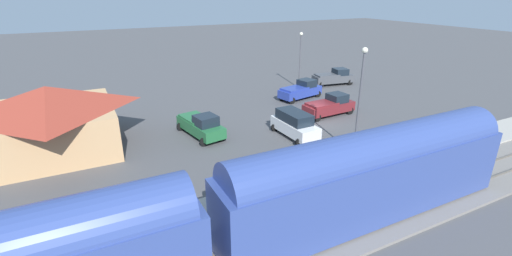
{
  "coord_description": "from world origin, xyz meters",
  "views": [
    {
      "loc": [
        -26.11,
        19.57,
        11.97
      ],
      "look_at": [
        -1.2,
        6.88,
        1.0
      ],
      "focal_mm": 24.82,
      "sensor_mm": 36.0,
      "label": 1
    }
  ],
  "objects_px": {
    "suv_white": "(295,124)",
    "pickup_charcoal": "(334,77)",
    "pickup_blue": "(301,90)",
    "pickup_maroon": "(330,106)",
    "pedestrian_on_platform": "(372,152)",
    "light_pole_lot_center": "(300,53)",
    "pedestrian_waiting_far": "(477,129)",
    "pickup_green": "(201,125)",
    "light_pole_near_platform": "(361,90)",
    "station_building": "(51,118)"
  },
  "relations": [
    {
      "from": "pickup_charcoal",
      "to": "light_pole_near_platform",
      "type": "height_order",
      "value": "light_pole_near_platform"
    },
    {
      "from": "station_building",
      "to": "light_pole_near_platform",
      "type": "height_order",
      "value": "light_pole_near_platform"
    },
    {
      "from": "light_pole_near_platform",
      "to": "light_pole_lot_center",
      "type": "bearing_deg",
      "value": -21.02
    },
    {
      "from": "pickup_blue",
      "to": "light_pole_near_platform",
      "type": "xyz_separation_m",
      "value": [
        -14.37,
        4.61,
        4.1
      ]
    },
    {
      "from": "pickup_maroon",
      "to": "light_pole_near_platform",
      "type": "height_order",
      "value": "light_pole_near_platform"
    },
    {
      "from": "pedestrian_on_platform",
      "to": "pickup_green",
      "type": "distance_m",
      "value": 14.29
    },
    {
      "from": "pickup_green",
      "to": "light_pole_near_platform",
      "type": "relative_size",
      "value": 0.69
    },
    {
      "from": "pedestrian_on_platform",
      "to": "pickup_maroon",
      "type": "relative_size",
      "value": 0.31
    },
    {
      "from": "pickup_blue",
      "to": "light_pole_near_platform",
      "type": "distance_m",
      "value": 15.64
    },
    {
      "from": "pedestrian_waiting_far",
      "to": "pickup_charcoal",
      "type": "height_order",
      "value": "pickup_charcoal"
    },
    {
      "from": "pickup_charcoal",
      "to": "suv_white",
      "type": "height_order",
      "value": "suv_white"
    },
    {
      "from": "pedestrian_on_platform",
      "to": "pickup_charcoal",
      "type": "distance_m",
      "value": 23.99
    },
    {
      "from": "pedestrian_waiting_far",
      "to": "station_building",
      "type": "bearing_deg",
      "value": 65.31
    },
    {
      "from": "pickup_charcoal",
      "to": "pickup_blue",
      "type": "bearing_deg",
      "value": 114.52
    },
    {
      "from": "pickup_maroon",
      "to": "light_pole_near_platform",
      "type": "bearing_deg",
      "value": 154.28
    },
    {
      "from": "pickup_maroon",
      "to": "station_building",
      "type": "bearing_deg",
      "value": 82.78
    },
    {
      "from": "pedestrian_waiting_far",
      "to": "pickup_green",
      "type": "height_order",
      "value": "pickup_green"
    },
    {
      "from": "light_pole_lot_center",
      "to": "light_pole_near_platform",
      "type": "bearing_deg",
      "value": 158.98
    },
    {
      "from": "pickup_blue",
      "to": "light_pole_lot_center",
      "type": "relative_size",
      "value": 0.8
    },
    {
      "from": "pedestrian_waiting_far",
      "to": "suv_white",
      "type": "distance_m",
      "value": 15.0
    },
    {
      "from": "station_building",
      "to": "light_pole_lot_center",
      "type": "bearing_deg",
      "value": -75.21
    },
    {
      "from": "pedestrian_on_platform",
      "to": "pickup_maroon",
      "type": "bearing_deg",
      "value": -23.18
    },
    {
      "from": "pedestrian_on_platform",
      "to": "light_pole_lot_center",
      "type": "relative_size",
      "value": 0.24
    },
    {
      "from": "pedestrian_waiting_far",
      "to": "suv_white",
      "type": "xyz_separation_m",
      "value": [
        8.08,
        12.63,
        -0.13
      ]
    },
    {
      "from": "light_pole_lot_center",
      "to": "suv_white",
      "type": "bearing_deg",
      "value": 145.12
    },
    {
      "from": "pickup_green",
      "to": "suv_white",
      "type": "distance_m",
      "value": 8.11
    },
    {
      "from": "suv_white",
      "to": "pedestrian_on_platform",
      "type": "bearing_deg",
      "value": -167.3
    },
    {
      "from": "pickup_maroon",
      "to": "light_pole_lot_center",
      "type": "height_order",
      "value": "light_pole_lot_center"
    },
    {
      "from": "pedestrian_on_platform",
      "to": "pickup_green",
      "type": "relative_size",
      "value": 0.3
    },
    {
      "from": "light_pole_lot_center",
      "to": "pickup_charcoal",
      "type": "bearing_deg",
      "value": -97.95
    },
    {
      "from": "pedestrian_waiting_far",
      "to": "pickup_green",
      "type": "relative_size",
      "value": 0.3
    },
    {
      "from": "pedestrian_waiting_far",
      "to": "light_pole_lot_center",
      "type": "xyz_separation_m",
      "value": [
        21.6,
        3.21,
        3.23
      ]
    },
    {
      "from": "suv_white",
      "to": "pickup_charcoal",
      "type": "bearing_deg",
      "value": -48.54
    },
    {
      "from": "pickup_blue",
      "to": "light_pole_lot_center",
      "type": "bearing_deg",
      "value": -31.12
    },
    {
      "from": "suv_white",
      "to": "light_pole_lot_center",
      "type": "distance_m",
      "value": 16.82
    },
    {
      "from": "pickup_maroon",
      "to": "suv_white",
      "type": "bearing_deg",
      "value": 116.31
    },
    {
      "from": "pickup_blue",
      "to": "pickup_maroon",
      "type": "xyz_separation_m",
      "value": [
        -6.28,
        0.71,
        0.0
      ]
    },
    {
      "from": "suv_white",
      "to": "light_pole_near_platform",
      "type": "relative_size",
      "value": 0.61
    },
    {
      "from": "suv_white",
      "to": "light_pole_near_platform",
      "type": "distance_m",
      "value": 6.81
    },
    {
      "from": "pickup_blue",
      "to": "light_pole_near_platform",
      "type": "height_order",
      "value": "light_pole_near_platform"
    },
    {
      "from": "station_building",
      "to": "pedestrian_on_platform",
      "type": "bearing_deg",
      "value": -124.22
    },
    {
      "from": "pickup_charcoal",
      "to": "suv_white",
      "type": "distance_m",
      "value": 19.34
    },
    {
      "from": "suv_white",
      "to": "pickup_maroon",
      "type": "distance_m",
      "value": 6.91
    },
    {
      "from": "pedestrian_on_platform",
      "to": "suv_white",
      "type": "height_order",
      "value": "suv_white"
    },
    {
      "from": "station_building",
      "to": "pickup_green",
      "type": "distance_m",
      "value": 11.56
    },
    {
      "from": "pickup_blue",
      "to": "light_pole_lot_center",
      "type": "height_order",
      "value": "light_pole_lot_center"
    },
    {
      "from": "light_pole_near_platform",
      "to": "pickup_maroon",
      "type": "bearing_deg",
      "value": -25.72
    },
    {
      "from": "suv_white",
      "to": "pickup_maroon",
      "type": "height_order",
      "value": "suv_white"
    },
    {
      "from": "pedestrian_on_platform",
      "to": "pedestrian_waiting_far",
      "type": "bearing_deg",
      "value": -93.21
    },
    {
      "from": "pickup_blue",
      "to": "light_pole_near_platform",
      "type": "bearing_deg",
      "value": 162.22
    }
  ]
}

